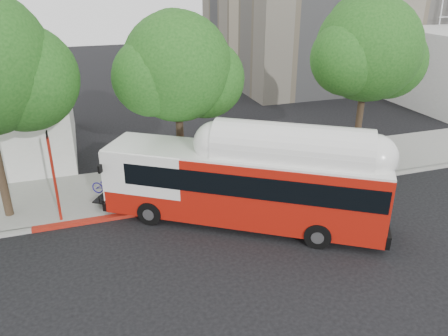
{
  "coord_description": "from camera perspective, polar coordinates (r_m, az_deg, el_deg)",
  "views": [
    {
      "loc": [
        -5.3,
        -13.65,
        9.83
      ],
      "look_at": [
        0.25,
        3.0,
        2.16
      ],
      "focal_mm": 35.0,
      "sensor_mm": 36.0,
      "label": 1
    }
  ],
  "objects": [
    {
      "name": "transit_bus",
      "position": [
        18.47,
        2.69,
        -2.4
      ],
      "size": [
        11.73,
        8.68,
        3.72
      ],
      "rotation": [
        0.0,
        0.0,
        -0.58
      ],
      "color": "#A6150B",
      "rests_on": "ground"
    },
    {
      "name": "street_tree_mid",
      "position": [
        20.64,
        -5.03,
        12.55
      ],
      "size": [
        5.75,
        5.0,
        8.62
      ],
      "color": "#2D2116",
      "rests_on": "ground"
    },
    {
      "name": "street_tree_right",
      "position": [
        24.71,
        19.03,
        14.05
      ],
      "size": [
        6.21,
        5.4,
        9.18
      ],
      "color": "#2D2116",
      "rests_on": "ground"
    },
    {
      "name": "sidewalk",
      "position": [
        23.0,
        -3.35,
        -1.53
      ],
      "size": [
        60.0,
        5.0,
        0.15
      ],
      "primitive_type": "cube",
      "color": "gray",
      "rests_on": "ground"
    },
    {
      "name": "signal_pole",
      "position": [
        19.58,
        -21.3,
        -1.21
      ],
      "size": [
        0.12,
        0.4,
        4.19
      ],
      "color": "#B42013",
      "rests_on": "ground"
    },
    {
      "name": "curb_strip",
      "position": [
        20.76,
        -1.44,
        -4.43
      ],
      "size": [
        60.0,
        0.3,
        0.15
      ],
      "primitive_type": "cube",
      "color": "gray",
      "rests_on": "ground"
    },
    {
      "name": "ground",
      "position": [
        17.63,
        2.35,
        -10.3
      ],
      "size": [
        120.0,
        120.0,
        0.0
      ],
      "primitive_type": "plane",
      "color": "black",
      "rests_on": "ground"
    },
    {
      "name": "red_curb_segment",
      "position": [
        20.2,
        -9.64,
        -5.62
      ],
      "size": [
        10.0,
        0.32,
        0.16
      ],
      "primitive_type": "cube",
      "color": "#9E1D11",
      "rests_on": "ground"
    }
  ]
}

